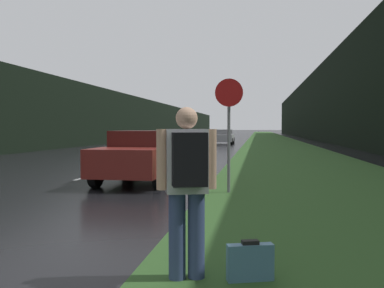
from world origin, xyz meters
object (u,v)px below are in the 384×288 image
Objects in this scene: stop_sign at (229,124)px; car_passing_far at (223,137)px; car_passing_near at (142,155)px; suitcase at (250,263)px; hitchhiker_with_backpack at (187,182)px.

stop_sign reaches higher than car_passing_far.
car_passing_far is (-2.58, 28.38, -0.92)m from stop_sign.
car_passing_far is (-0.00, 26.70, -0.05)m from car_passing_near.
car_passing_near is (-3.17, 7.11, 0.55)m from suitcase.
car_passing_near is at bearing 146.84° from stop_sign.
hitchhiker_with_backpack is (-0.02, -5.50, -0.62)m from stop_sign.
stop_sign is 0.66× the size of car_passing_far.
suitcase is at bearing -11.09° from hitchhiker_with_backpack.
car_passing_near is 26.70m from car_passing_far.
stop_sign is 5.64× the size of suitcase.
car_passing_far is (-3.17, 33.81, 0.49)m from suitcase.
hitchhiker_with_backpack is at bearing 168.91° from suitcase.
car_passing_far is at bearing 76.78° from hitchhiker_with_backpack.
stop_sign reaches higher than suitcase.
suitcase is at bearing -83.73° from stop_sign.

